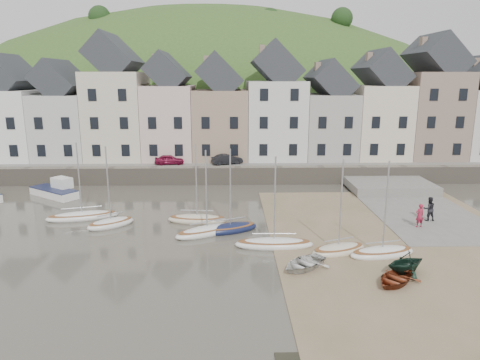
{
  "coord_description": "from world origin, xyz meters",
  "views": [
    {
      "loc": [
        -0.73,
        -27.54,
        10.98
      ],
      "look_at": [
        0.0,
        6.0,
        3.0
      ],
      "focal_mm": 32.53,
      "sensor_mm": 36.0,
      "label": 1
    }
  ],
  "objects_px": {
    "rowboat_red": "(395,278)",
    "person_red": "(420,215)",
    "person_dark": "(429,209)",
    "car_left": "(169,160)",
    "car_right": "(227,159)",
    "rowboat_green": "(406,262)",
    "rowboat_white": "(304,263)",
    "sailboat_0": "(82,216)"
  },
  "relations": [
    {
      "from": "rowboat_red",
      "to": "person_red",
      "type": "distance_m",
      "value": 10.21
    },
    {
      "from": "person_red",
      "to": "person_dark",
      "type": "bearing_deg",
      "value": -145.72
    },
    {
      "from": "car_left",
      "to": "car_right",
      "type": "distance_m",
      "value": 6.34
    },
    {
      "from": "rowboat_green",
      "to": "rowboat_red",
      "type": "bearing_deg",
      "value": -62.38
    },
    {
      "from": "rowboat_green",
      "to": "car_right",
      "type": "relative_size",
      "value": 0.74
    },
    {
      "from": "rowboat_green",
      "to": "person_dark",
      "type": "bearing_deg",
      "value": 126.62
    },
    {
      "from": "person_red",
      "to": "person_dark",
      "type": "height_order",
      "value": "person_dark"
    },
    {
      "from": "rowboat_green",
      "to": "person_dark",
      "type": "distance_m",
      "value": 10.49
    },
    {
      "from": "person_red",
      "to": "person_dark",
      "type": "xyz_separation_m",
      "value": [
        1.35,
        1.46,
        0.05
      ]
    },
    {
      "from": "rowboat_white",
      "to": "rowboat_green",
      "type": "bearing_deg",
      "value": 43.07
    },
    {
      "from": "sailboat_0",
      "to": "car_right",
      "type": "bearing_deg",
      "value": 50.97
    },
    {
      "from": "rowboat_white",
      "to": "rowboat_green",
      "type": "distance_m",
      "value": 5.76
    },
    {
      "from": "rowboat_red",
      "to": "person_red",
      "type": "xyz_separation_m",
      "value": [
        5.07,
        8.84,
        0.65
      ]
    },
    {
      "from": "sailboat_0",
      "to": "rowboat_green",
      "type": "height_order",
      "value": "sailboat_0"
    },
    {
      "from": "sailboat_0",
      "to": "person_red",
      "type": "height_order",
      "value": "sailboat_0"
    },
    {
      "from": "rowboat_green",
      "to": "rowboat_red",
      "type": "relative_size",
      "value": 0.85
    },
    {
      "from": "person_red",
      "to": "sailboat_0",
      "type": "bearing_deg",
      "value": -19.09
    },
    {
      "from": "rowboat_red",
      "to": "car_left",
      "type": "height_order",
      "value": "car_left"
    },
    {
      "from": "person_red",
      "to": "car_left",
      "type": "height_order",
      "value": "car_left"
    },
    {
      "from": "car_right",
      "to": "car_left",
      "type": "bearing_deg",
      "value": 70.28
    },
    {
      "from": "rowboat_red",
      "to": "car_right",
      "type": "xyz_separation_m",
      "value": [
        -9.27,
        25.59,
        1.79
      ]
    },
    {
      "from": "rowboat_green",
      "to": "person_red",
      "type": "distance_m",
      "value": 8.55
    },
    {
      "from": "rowboat_white",
      "to": "person_dark",
      "type": "distance_m",
      "value": 13.84
    },
    {
      "from": "rowboat_white",
      "to": "person_red",
      "type": "bearing_deg",
      "value": 85.4
    },
    {
      "from": "rowboat_green",
      "to": "person_red",
      "type": "xyz_separation_m",
      "value": [
        4.0,
        7.55,
        0.3
      ]
    },
    {
      "from": "rowboat_white",
      "to": "rowboat_green",
      "type": "relative_size",
      "value": 1.25
    },
    {
      "from": "sailboat_0",
      "to": "car_left",
      "type": "relative_size",
      "value": 1.99
    },
    {
      "from": "rowboat_white",
      "to": "person_red",
      "type": "height_order",
      "value": "person_red"
    },
    {
      "from": "person_dark",
      "to": "car_left",
      "type": "xyz_separation_m",
      "value": [
        -22.04,
        15.29,
        1.08
      ]
    },
    {
      "from": "rowboat_green",
      "to": "person_red",
      "type": "bearing_deg",
      "value": 129.4
    },
    {
      "from": "rowboat_white",
      "to": "car_right",
      "type": "xyz_separation_m",
      "value": [
        -4.63,
        23.59,
        1.78
      ]
    },
    {
      "from": "rowboat_green",
      "to": "person_red",
      "type": "height_order",
      "value": "person_red"
    },
    {
      "from": "car_left",
      "to": "car_right",
      "type": "xyz_separation_m",
      "value": [
        6.34,
        0.0,
        0.02
      ]
    },
    {
      "from": "rowboat_white",
      "to": "rowboat_red",
      "type": "relative_size",
      "value": 1.06
    },
    {
      "from": "rowboat_green",
      "to": "car_right",
      "type": "distance_m",
      "value": 26.46
    },
    {
      "from": "sailboat_0",
      "to": "car_left",
      "type": "distance_m",
      "value": 15.0
    },
    {
      "from": "car_right",
      "to": "sailboat_0",
      "type": "bearing_deg",
      "value": 121.25
    },
    {
      "from": "sailboat_0",
      "to": "person_red",
      "type": "relative_size",
      "value": 3.54
    },
    {
      "from": "rowboat_red",
      "to": "car_right",
      "type": "height_order",
      "value": "car_right"
    },
    {
      "from": "sailboat_0",
      "to": "car_right",
      "type": "xyz_separation_m",
      "value": [
        11.36,
        14.01,
        1.9
      ]
    },
    {
      "from": "rowboat_white",
      "to": "person_red",
      "type": "xyz_separation_m",
      "value": [
        9.71,
        6.83,
        0.63
      ]
    },
    {
      "from": "car_right",
      "to": "rowboat_red",
      "type": "bearing_deg",
      "value": -179.8
    }
  ]
}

